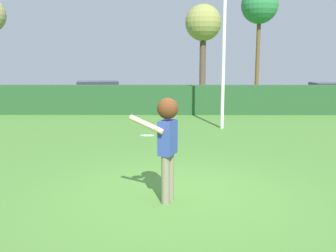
{
  "coord_description": "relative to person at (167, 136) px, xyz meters",
  "views": [
    {
      "loc": [
        -0.1,
        -6.63,
        2.43
      ],
      "look_at": [
        -0.14,
        0.67,
        1.15
      ],
      "focal_mm": 41.03,
      "sensor_mm": 36.0,
      "label": 1
    }
  ],
  "objects": [
    {
      "name": "person",
      "position": [
        0.0,
        0.0,
        0.0
      ],
      "size": [
        0.83,
        0.53,
        1.8
      ],
      "color": "#7A725B",
      "rests_on": "ground"
    },
    {
      "name": "parked_car_blue",
      "position": [
        -3.91,
        14.68,
        -0.47
      ],
      "size": [
        4.44,
        2.45,
        1.25
      ],
      "color": "#263FA5",
      "rests_on": "ground"
    },
    {
      "name": "birch_tree",
      "position": [
        2.31,
        20.8,
        3.6
      ],
      "size": [
        2.48,
        2.48,
        6.13
      ],
      "color": "#4F3C30",
      "rests_on": "ground"
    },
    {
      "name": "ground_plane",
      "position": [
        0.15,
        0.33,
        -1.16
      ],
      "size": [
        60.0,
        60.0,
        0.0
      ],
      "primitive_type": "plane",
      "color": "#497B31"
    },
    {
      "name": "lamppost",
      "position": [
        1.89,
        7.13,
        2.08
      ],
      "size": [
        0.24,
        0.24,
        5.85
      ],
      "color": "silver",
      "rests_on": "ground"
    },
    {
      "name": "frisbee",
      "position": [
        -0.35,
        0.31,
        -0.06
      ],
      "size": [
        0.25,
        0.25,
        0.07
      ],
      "color": "white"
    },
    {
      "name": "willow_tree",
      "position": [
        6.09,
        20.63,
        4.78
      ],
      "size": [
        2.49,
        2.49,
        7.26
      ],
      "color": "brown",
      "rests_on": "ground"
    },
    {
      "name": "hedge_row",
      "position": [
        0.15,
        10.82,
        -0.53
      ],
      "size": [
        24.05,
        0.9,
        1.27
      ],
      "primitive_type": "cube",
      "color": "#234C26",
      "rests_on": "ground"
    },
    {
      "name": "parked_car_black",
      "position": [
        8.4,
        13.22,
        -0.47
      ],
      "size": [
        4.26,
        1.93,
        1.25
      ],
      "color": "black",
      "rests_on": "ground"
    }
  ]
}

